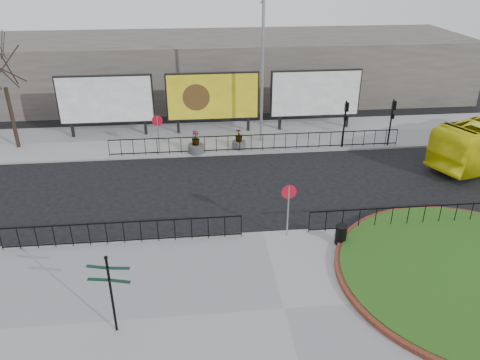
{
  "coord_description": "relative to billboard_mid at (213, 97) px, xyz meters",
  "views": [
    {
      "loc": [
        -2.84,
        -17.43,
        11.38
      ],
      "look_at": [
        -0.85,
        1.7,
        1.89
      ],
      "focal_mm": 35.0,
      "sensor_mm": 36.0,
      "label": 1
    }
  ],
  "objects": [
    {
      "name": "fingerpost_sign",
      "position": [
        -4.18,
        -18.4,
        -0.7
      ],
      "size": [
        1.38,
        0.49,
        2.95
      ],
      "rotation": [
        0.0,
        0.0,
        -0.27
      ],
      "color": "black",
      "rests_on": "pavement_near"
    },
    {
      "name": "railing_far",
      "position": [
        2.5,
        -3.67,
        -1.93
      ],
      "size": [
        18.0,
        0.1,
        1.1
      ],
      "primitive_type": null,
      "color": "black",
      "rests_on": "pavement_far"
    },
    {
      "name": "pavement_near",
      "position": [
        1.5,
        -17.97,
        -2.54
      ],
      "size": [
        30.0,
        10.0,
        0.12
      ],
      "primitive_type": "cube",
      "color": "gray",
      "rests_on": "ground"
    },
    {
      "name": "billboard_right",
      "position": [
        7.0,
        0.0,
        0.0
      ],
      "size": [
        6.2,
        0.31,
        4.1
      ],
      "color": "black",
      "rests_on": "pavement_far"
    },
    {
      "name": "railing_near_left",
      "position": [
        -4.5,
        -13.27,
        -1.93
      ],
      "size": [
        10.0,
        0.1,
        1.1
      ],
      "primitive_type": null,
      "color": "black",
      "rests_on": "pavement_near"
    },
    {
      "name": "litter_bin",
      "position": [
        4.64,
        -14.22,
        -2.05
      ],
      "size": [
        0.52,
        0.52,
        0.85
      ],
      "color": "black",
      "rests_on": "pavement_near"
    },
    {
      "name": "billboard_left",
      "position": [
        -7.0,
        0.0,
        0.0
      ],
      "size": [
        6.2,
        0.31,
        4.1
      ],
      "color": "black",
      "rests_on": "pavement_far"
    },
    {
      "name": "billboard_mid",
      "position": [
        0.0,
        0.0,
        0.0
      ],
      "size": [
        6.2,
        0.31,
        4.1
      ],
      "color": "black",
      "rests_on": "pavement_far"
    },
    {
      "name": "tree_left",
      "position": [
        -12.5,
        -1.47,
        1.02
      ],
      "size": [
        2.0,
        2.0,
        7.0
      ],
      "primitive_type": null,
      "color": "#2D2119",
      "rests_on": "pavement_far"
    },
    {
      "name": "pavement_far",
      "position": [
        1.5,
        -0.97,
        -2.54
      ],
      "size": [
        44.0,
        6.0,
        0.12
      ],
      "primitive_type": "cube",
      "color": "gray",
      "rests_on": "ground"
    },
    {
      "name": "speed_sign_near",
      "position": [
        2.5,
        -13.37,
        -0.68
      ],
      "size": [
        0.64,
        0.07,
        2.47
      ],
      "color": "gray",
      "rests_on": "pavement_near"
    },
    {
      "name": "planter_b",
      "position": [
        1.43,
        -3.09,
        -2.02
      ],
      "size": [
        0.85,
        0.85,
        1.28
      ],
      "color": "#4C4C4F",
      "rests_on": "pavement_far"
    },
    {
      "name": "lamp_post",
      "position": [
        3.01,
        -1.97,
        2.23
      ],
      "size": [
        0.74,
        0.18,
        9.23
      ],
      "color": "gray",
      "rests_on": "pavement_far"
    },
    {
      "name": "signal_pole_a",
      "position": [
        8.0,
        -3.63,
        -0.5
      ],
      "size": [
        0.22,
        0.26,
        3.0
      ],
      "color": "black",
      "rests_on": "pavement_far"
    },
    {
      "name": "speed_sign_far",
      "position": [
        -3.5,
        -3.57,
        -0.68
      ],
      "size": [
        0.64,
        0.07,
        2.47
      ],
      "color": "gray",
      "rests_on": "pavement_far"
    },
    {
      "name": "signal_pole_b",
      "position": [
        11.0,
        -3.63,
        -0.5
      ],
      "size": [
        0.22,
        0.26,
        3.0
      ],
      "color": "black",
      "rests_on": "pavement_far"
    },
    {
      "name": "brick_edge",
      "position": [
        9.0,
        -16.97,
        -2.39
      ],
      "size": [
        10.4,
        10.4,
        0.18
      ],
      "primitive_type": "cylinder",
      "color": "brown",
      "rests_on": "pavement_near"
    },
    {
      "name": "grass_lawn",
      "position": [
        9.0,
        -16.97,
        -2.37
      ],
      "size": [
        10.0,
        10.0,
        0.22
      ],
      "primitive_type": "cylinder",
      "color": "#1E4512",
      "rests_on": "pavement_near"
    },
    {
      "name": "ground",
      "position": [
        1.5,
        -12.97,
        -2.6
      ],
      "size": [
        90.0,
        90.0,
        0.0
      ],
      "primitive_type": "plane",
      "color": "black",
      "rests_on": "ground"
    },
    {
      "name": "railing_near_right",
      "position": [
        8.0,
        -13.27,
        -1.93
      ],
      "size": [
        9.0,
        0.1,
        1.1
      ],
      "primitive_type": null,
      "color": "black",
      "rests_on": "pavement_near"
    },
    {
      "name": "building_backdrop",
      "position": [
        1.5,
        9.03,
        -0.1
      ],
      "size": [
        40.0,
        10.0,
        5.0
      ],
      "primitive_type": "cube",
      "color": "#67635A",
      "rests_on": "ground"
    },
    {
      "name": "planter_a",
      "position": [
        -1.27,
        -3.57,
        -2.0
      ],
      "size": [
        0.99,
        0.99,
        1.41
      ],
      "color": "#4C4C4F",
      "rests_on": "pavement_far"
    }
  ]
}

